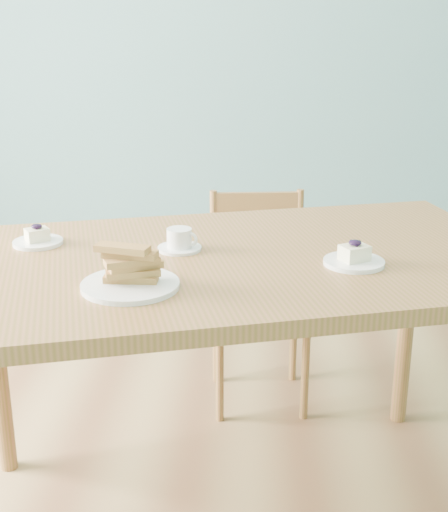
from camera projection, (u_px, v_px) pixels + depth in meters
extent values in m
cube|color=#A17E4B|center=(125.00, 490.00, 2.30)|extent=(5.00, 5.00, 0.01)
cube|color=#659897|center=(187.00, 31.00, 4.22)|extent=(5.00, 0.01, 2.70)
cube|color=#945D38|center=(241.00, 263.00, 1.94)|extent=(1.72, 1.25, 0.04)
cylinder|color=#945D38|center=(406.00, 324.00, 2.57)|extent=(0.06, 0.06, 0.79)
cube|color=#945D38|center=(259.00, 311.00, 2.72)|extent=(0.40, 0.39, 0.04)
cylinder|color=#945D38|center=(220.00, 377.00, 2.63)|extent=(0.03, 0.03, 0.36)
cylinder|color=#945D38|center=(305.00, 375.00, 2.65)|extent=(0.03, 0.03, 0.36)
cylinder|color=#945D38|center=(216.00, 342.00, 2.91)|extent=(0.03, 0.03, 0.36)
cylinder|color=#945D38|center=(293.00, 340.00, 2.93)|extent=(0.03, 0.03, 0.36)
cylinder|color=#945D38|center=(214.00, 242.00, 2.78)|extent=(0.03, 0.03, 0.42)
cylinder|color=#945D38|center=(299.00, 241.00, 2.80)|extent=(0.03, 0.03, 0.42)
cube|color=#945D38|center=(257.00, 212.00, 2.75)|extent=(0.32, 0.05, 0.16)
cylinder|color=#945D38|center=(236.00, 262.00, 2.82)|extent=(0.01, 0.01, 0.25)
cylinder|color=#945D38|center=(256.00, 262.00, 2.82)|extent=(0.01, 0.01, 0.25)
cylinder|color=#945D38|center=(276.00, 262.00, 2.82)|extent=(0.01, 0.01, 0.25)
cylinder|color=white|center=(354.00, 262.00, 1.87)|extent=(0.16, 0.16, 0.01)
cube|color=#FFF4C3|center=(354.00, 253.00, 1.86)|extent=(0.09, 0.08, 0.04)
ellipsoid|color=black|center=(355.00, 243.00, 1.85)|extent=(0.03, 0.03, 0.02)
sphere|color=black|center=(359.00, 243.00, 1.85)|extent=(0.01, 0.01, 0.01)
sphere|color=black|center=(352.00, 242.00, 1.86)|extent=(0.01, 0.01, 0.01)
sphere|color=black|center=(357.00, 244.00, 1.84)|extent=(0.01, 0.01, 0.01)
cylinder|color=white|center=(38.00, 242.00, 2.03)|extent=(0.14, 0.14, 0.01)
cube|color=#FFF4C3|center=(37.00, 235.00, 2.02)|extent=(0.08, 0.07, 0.04)
ellipsoid|color=black|center=(36.00, 226.00, 2.02)|extent=(0.03, 0.03, 0.01)
sphere|color=black|center=(40.00, 226.00, 2.02)|extent=(0.01, 0.01, 0.01)
sphere|color=black|center=(35.00, 226.00, 2.02)|extent=(0.01, 0.01, 0.01)
sphere|color=black|center=(37.00, 227.00, 2.01)|extent=(0.01, 0.01, 0.01)
cylinder|color=white|center=(180.00, 248.00, 1.98)|extent=(0.12, 0.12, 0.01)
cylinder|color=white|center=(179.00, 238.00, 1.97)|extent=(0.09, 0.09, 0.05)
cylinder|color=olive|center=(179.00, 231.00, 1.97)|extent=(0.06, 0.06, 0.00)
torus|color=white|center=(191.00, 239.00, 1.96)|extent=(0.04, 0.02, 0.04)
cylinder|color=white|center=(130.00, 285.00, 1.71)|extent=(0.24, 0.24, 0.01)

